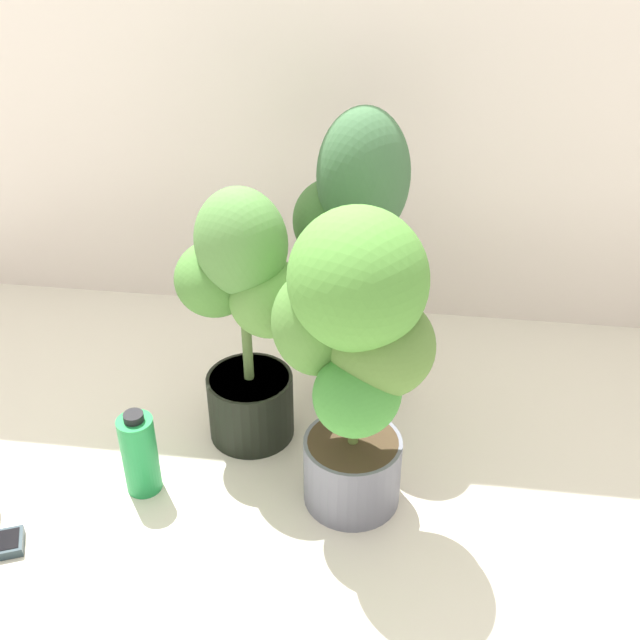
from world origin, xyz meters
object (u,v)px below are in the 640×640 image
potted_plant_front_right (355,343)px  hygrometer_box (6,544)px  nutrient_bottle (140,454)px  potted_plant_back_right (354,238)px  potted_plant_center (244,306)px

potted_plant_front_right → hygrometer_box: bearing=-161.5°
potted_plant_front_right → nutrient_bottle: (-0.53, -0.03, -0.36)m
hygrometer_box → nutrient_bottle: (0.26, 0.23, 0.10)m
potted_plant_back_right → nutrient_bottle: (-0.48, -0.48, -0.39)m
hygrometer_box → potted_plant_front_right: bearing=-94.6°
nutrient_bottle → hygrometer_box: bearing=-138.0°
nutrient_bottle → potted_plant_center: bearing=47.4°
potted_plant_center → potted_plant_front_right: bearing=-36.2°
potted_plant_back_right → potted_plant_front_right: bearing=-84.4°
potted_plant_center → potted_plant_front_right: potted_plant_front_right is taller
potted_plant_center → nutrient_bottle: 0.45m
potted_plant_front_right → potted_plant_back_right: size_ratio=0.91×
potted_plant_center → hygrometer_box: size_ratio=6.95×
potted_plant_center → potted_plant_front_right: size_ratio=0.93×
potted_plant_back_right → potted_plant_center: bearing=-137.9°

